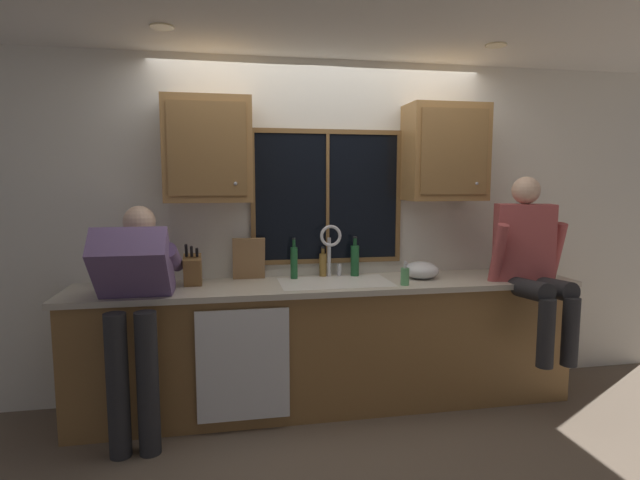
% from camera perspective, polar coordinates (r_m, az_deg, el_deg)
% --- Properties ---
extents(back_wall, '(5.96, 0.12, 2.55)m').
position_cam_1_polar(back_wall, '(3.92, -0.01, 1.28)').
color(back_wall, silver).
rests_on(back_wall, floor).
extents(ceiling_downlight_left, '(0.14, 0.14, 0.01)m').
position_cam_1_polar(ceiling_downlight_left, '(3.32, -17.55, 22.13)').
color(ceiling_downlight_left, '#FFEAB2').
extents(ceiling_downlight_right, '(0.14, 0.14, 0.01)m').
position_cam_1_polar(ceiling_downlight_right, '(3.75, 19.41, 20.19)').
color(ceiling_downlight_right, '#FFEAB2').
extents(window_glass, '(1.10, 0.02, 0.95)m').
position_cam_1_polar(window_glass, '(3.85, 0.84, 4.91)').
color(window_glass, black).
extents(window_frame_top, '(1.17, 0.02, 0.04)m').
position_cam_1_polar(window_frame_top, '(3.85, 0.88, 12.25)').
color(window_frame_top, brown).
extents(window_frame_bottom, '(1.17, 0.02, 0.04)m').
position_cam_1_polar(window_frame_bottom, '(3.88, 0.85, -2.38)').
color(window_frame_bottom, brown).
extents(window_frame_left, '(0.03, 0.02, 0.95)m').
position_cam_1_polar(window_frame_left, '(3.76, -7.66, 4.81)').
color(window_frame_left, brown).
extents(window_frame_right, '(0.03, 0.02, 0.95)m').
position_cam_1_polar(window_frame_right, '(3.99, 8.91, 4.89)').
color(window_frame_right, brown).
extents(window_mullion_center, '(0.02, 0.02, 0.95)m').
position_cam_1_polar(window_mullion_center, '(3.83, 0.87, 4.90)').
color(window_mullion_center, brown).
extents(lower_cabinet_run, '(3.56, 0.58, 0.88)m').
position_cam_1_polar(lower_cabinet_run, '(3.76, 1.01, -12.01)').
color(lower_cabinet_run, olive).
rests_on(lower_cabinet_run, floor).
extents(countertop, '(3.62, 0.62, 0.04)m').
position_cam_1_polar(countertop, '(3.62, 1.09, -5.19)').
color(countertop, beige).
rests_on(countertop, lower_cabinet_run).
extents(dishwasher_front, '(0.60, 0.02, 0.74)m').
position_cam_1_polar(dishwasher_front, '(3.38, -8.72, -13.93)').
color(dishwasher_front, white).
extents(upper_cabinet_left, '(0.60, 0.36, 0.72)m').
position_cam_1_polar(upper_cabinet_left, '(3.61, -12.61, 9.95)').
color(upper_cabinet_left, '#9E703D').
extents(upper_cabinet_right, '(0.60, 0.36, 0.72)m').
position_cam_1_polar(upper_cabinet_right, '(3.97, 14.03, 9.61)').
color(upper_cabinet_right, '#9E703D').
extents(sink, '(0.80, 0.46, 0.21)m').
position_cam_1_polar(sink, '(3.65, 1.74, -6.32)').
color(sink, white).
rests_on(sink, lower_cabinet_run).
extents(faucet, '(0.18, 0.09, 0.40)m').
position_cam_1_polar(faucet, '(3.77, 1.28, -0.50)').
color(faucet, silver).
rests_on(faucet, countertop).
extents(person_standing, '(0.53, 0.72, 1.48)m').
position_cam_1_polar(person_standing, '(3.32, -20.35, -6.08)').
color(person_standing, '#262628').
rests_on(person_standing, floor).
extents(person_sitting_on_counter, '(0.54, 0.65, 1.26)m').
position_cam_1_polar(person_sitting_on_counter, '(3.89, 22.91, -1.82)').
color(person_sitting_on_counter, '#262628').
rests_on(person_sitting_on_counter, countertop).
extents(knife_block, '(0.12, 0.18, 0.32)m').
position_cam_1_polar(knife_block, '(3.59, -14.30, -3.39)').
color(knife_block, brown).
rests_on(knife_block, countertop).
extents(cutting_board, '(0.24, 0.09, 0.32)m').
position_cam_1_polar(cutting_board, '(3.74, -8.11, -2.13)').
color(cutting_board, '#997047').
rests_on(cutting_board, countertop).
extents(mixing_bowl, '(0.26, 0.26, 0.13)m').
position_cam_1_polar(mixing_bowl, '(3.85, 11.45, -3.41)').
color(mixing_bowl, silver).
rests_on(mixing_bowl, countertop).
extents(soap_dispenser, '(0.06, 0.07, 0.17)m').
position_cam_1_polar(soap_dispenser, '(3.56, 9.65, -4.06)').
color(soap_dispenser, '#59A566').
rests_on(soap_dispenser, countertop).
extents(bottle_green_glass, '(0.06, 0.06, 0.23)m').
position_cam_1_polar(bottle_green_glass, '(3.83, 0.30, -2.78)').
color(bottle_green_glass, olive).
rests_on(bottle_green_glass, countertop).
extents(bottle_tall_clear, '(0.06, 0.06, 0.31)m').
position_cam_1_polar(bottle_tall_clear, '(3.85, 3.99, -2.26)').
color(bottle_tall_clear, '#1E592D').
rests_on(bottle_tall_clear, countertop).
extents(bottle_amber_small, '(0.05, 0.05, 0.31)m').
position_cam_1_polar(bottle_amber_small, '(3.74, -2.98, -2.51)').
color(bottle_amber_small, '#1E592D').
rests_on(bottle_amber_small, countertop).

